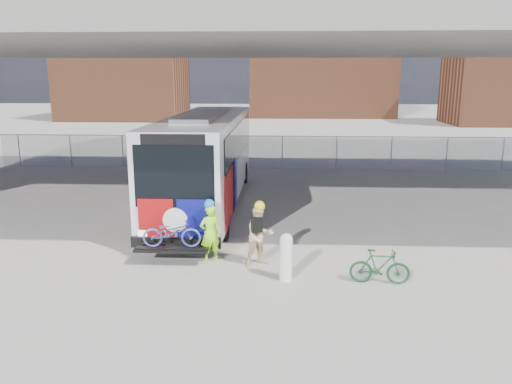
# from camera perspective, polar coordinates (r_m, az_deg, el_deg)

# --- Properties ---
(ground) EXTENTS (160.00, 160.00, 0.00)m
(ground) POSITION_cam_1_polar(r_m,az_deg,el_deg) (16.34, -0.54, -4.84)
(ground) COLOR #9E9991
(ground) RESTS_ON ground
(bus) EXTENTS (2.67, 12.90, 3.69)m
(bus) POSITION_cam_1_polar(r_m,az_deg,el_deg) (19.80, -5.68, 4.54)
(bus) COLOR silver
(bus) RESTS_ON ground
(overpass) EXTENTS (40.00, 16.00, 7.95)m
(overpass) POSITION_cam_1_polar(r_m,az_deg,el_deg) (19.60, 0.15, 17.51)
(overpass) COLOR #605E59
(overpass) RESTS_ON ground
(chainlink_fence) EXTENTS (30.00, 0.06, 30.00)m
(chainlink_fence) POSITION_cam_1_polar(r_m,az_deg,el_deg) (27.77, 0.95, 5.60)
(chainlink_fence) COLOR gray
(chainlink_fence) RESTS_ON ground
(brick_buildings) EXTENTS (54.00, 22.00, 12.00)m
(brick_buildings) POSITION_cam_1_polar(r_m,az_deg,el_deg) (63.75, 3.26, 13.38)
(brick_buildings) COLOR brown
(brick_buildings) RESTS_ON ground
(smokestack) EXTENTS (2.20, 2.20, 25.00)m
(smokestack) POSITION_cam_1_polar(r_m,az_deg,el_deg) (72.11, 14.07, 18.62)
(smokestack) COLOR brown
(smokestack) RESTS_ON ground
(bollard) EXTENTS (0.32, 0.32, 1.23)m
(bollard) POSITION_cam_1_polar(r_m,az_deg,el_deg) (12.59, 3.46, -7.23)
(bollard) COLOR silver
(bollard) RESTS_ON ground
(cyclist_hivis) EXTENTS (0.71, 0.65, 1.78)m
(cyclist_hivis) POSITION_cam_1_polar(r_m,az_deg,el_deg) (13.82, -5.30, -4.54)
(cyclist_hivis) COLOR #A0FF1A
(cyclist_hivis) RESTS_ON ground
(cyclist_tan) EXTENTS (0.99, 0.91, 1.80)m
(cyclist_tan) POSITION_cam_1_polar(r_m,az_deg,el_deg) (13.48, 0.41, -4.96)
(cyclist_tan) COLOR #D2B687
(cyclist_tan) RESTS_ON ground
(bike_parked) EXTENTS (1.51, 0.54, 0.89)m
(bike_parked) POSITION_cam_1_polar(r_m,az_deg,el_deg) (12.81, 13.96, -8.28)
(bike_parked) COLOR #164620
(bike_parked) RESTS_ON ground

